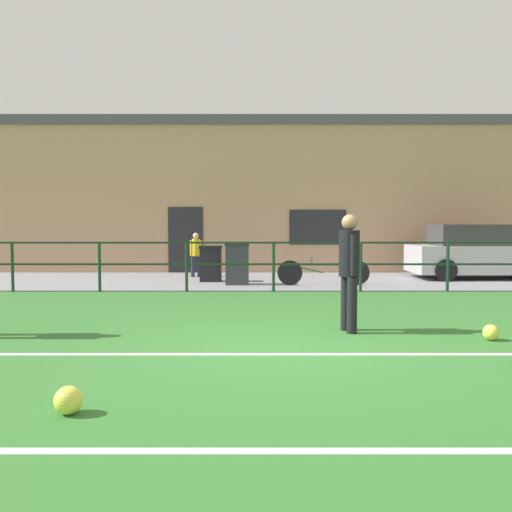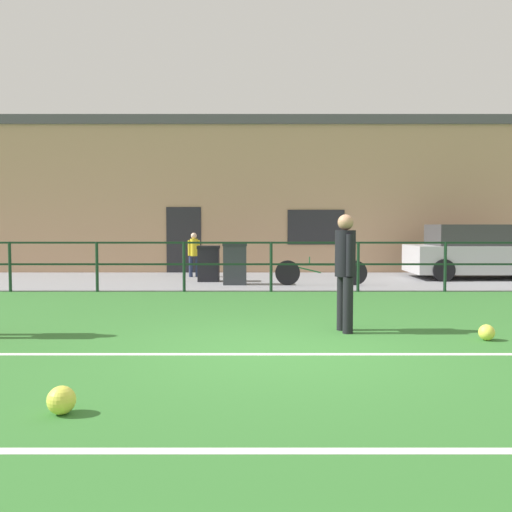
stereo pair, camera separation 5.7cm
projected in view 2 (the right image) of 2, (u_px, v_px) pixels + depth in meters
The scene contains 14 objects.
ground at pixel (285, 351), 6.94m from camera, with size 60.00×44.00×0.04m, color #33702D.
field_line_touchline at pixel (286, 354), 6.66m from camera, with size 36.00×0.11×0.00m, color white.
field_line_hash at pixel (308, 451), 3.81m from camera, with size 36.00×0.11×0.00m, color white.
pavement_strip at pixel (270, 280), 15.43m from camera, with size 48.00×5.00×0.02m, color gray.
perimeter_fence at pixel (272, 259), 12.89m from camera, with size 36.07×0.07×1.15m.
clubhouse_facade at pixel (268, 196), 18.98m from camera, with size 28.00×2.56×5.00m.
player_goalkeeper at pixel (347, 265), 8.02m from camera, with size 0.30×0.45×1.68m.
soccer_ball_match at pixel (488, 333), 7.46m from camera, with size 0.21×0.21×0.21m, color #E5E04C.
soccer_ball_spare at pixel (63, 400), 4.55m from camera, with size 0.23×0.23×0.23m, color #E5E04C.
spectator_child at pixel (195, 252), 16.36m from camera, with size 0.35×0.23×1.28m.
parked_car_red at pixel (481, 253), 15.92m from camera, with size 4.06×1.95×1.53m.
bicycle_parked_0 at pixel (322, 272), 14.11m from camera, with size 2.31×0.04×0.73m.
trash_bin_0 at pixel (210, 263), 15.08m from camera, with size 0.59×0.50×0.96m.
trash_bin_1 at pixel (236, 263), 14.29m from camera, with size 0.61×0.52×1.06m.
Camera 2 is at (-0.35, -6.87, 1.53)m, focal length 39.47 mm.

